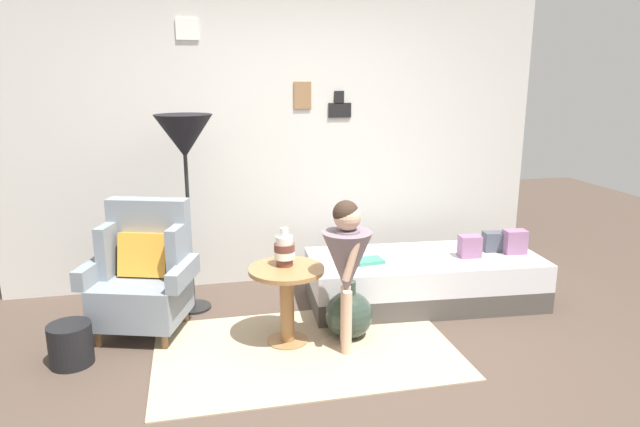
# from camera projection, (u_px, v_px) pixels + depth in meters

# --- Properties ---
(ground_plane) EXTENTS (12.00, 12.00, 0.00)m
(ground_plane) POSITION_uv_depth(u_px,v_px,m) (330.00, 384.00, 3.52)
(ground_plane) COLOR #4C3D33
(gallery_wall) EXTENTS (4.80, 0.12, 2.60)m
(gallery_wall) POSITION_uv_depth(u_px,v_px,m) (279.00, 139.00, 5.05)
(gallery_wall) COLOR beige
(gallery_wall) RESTS_ON ground
(rug) EXTENTS (2.05, 1.29, 0.01)m
(rug) POSITION_uv_depth(u_px,v_px,m) (305.00, 350.00, 3.93)
(rug) COLOR tan
(rug) RESTS_ON ground
(armchair) EXTENTS (0.87, 0.75, 0.97)m
(armchair) POSITION_uv_depth(u_px,v_px,m) (144.00, 274.00, 4.15)
(armchair) COLOR olive
(armchair) RESTS_ON ground
(daybed) EXTENTS (1.95, 0.93, 0.40)m
(daybed) POSITION_uv_depth(u_px,v_px,m) (424.00, 279.00, 4.73)
(daybed) COLOR #4C4742
(daybed) RESTS_ON ground
(pillow_head) EXTENTS (0.19, 0.13, 0.20)m
(pillow_head) POSITION_uv_depth(u_px,v_px,m) (515.00, 242.00, 4.74)
(pillow_head) COLOR gray
(pillow_head) RESTS_ON daybed
(pillow_mid) EXTENTS (0.20, 0.14, 0.16)m
(pillow_mid) POSITION_uv_depth(u_px,v_px,m) (494.00, 241.00, 4.81)
(pillow_mid) COLOR #474C56
(pillow_mid) RESTS_ON daybed
(pillow_back) EXTENTS (0.18, 0.13, 0.18)m
(pillow_back) POSITION_uv_depth(u_px,v_px,m) (470.00, 246.00, 4.65)
(pillow_back) COLOR gray
(pillow_back) RESTS_ON daybed
(side_table) EXTENTS (0.53, 0.53, 0.56)m
(side_table) POSITION_uv_depth(u_px,v_px,m) (287.00, 290.00, 3.96)
(side_table) COLOR #9E7042
(side_table) RESTS_ON ground
(vase_striped) EXTENTS (0.15, 0.15, 0.27)m
(vase_striped) POSITION_uv_depth(u_px,v_px,m) (284.00, 250.00, 3.94)
(vase_striped) COLOR brown
(vase_striped) RESTS_ON side_table
(floor_lamp) EXTENTS (0.44, 0.44, 1.57)m
(floor_lamp) POSITION_uv_depth(u_px,v_px,m) (184.00, 142.00, 4.31)
(floor_lamp) COLOR black
(floor_lamp) RESTS_ON ground
(person_child) EXTENTS (0.34, 0.34, 1.07)m
(person_child) POSITION_uv_depth(u_px,v_px,m) (347.00, 258.00, 3.77)
(person_child) COLOR #D8AD8E
(person_child) RESTS_ON ground
(book_on_daybed) EXTENTS (0.24, 0.18, 0.03)m
(book_on_daybed) POSITION_uv_depth(u_px,v_px,m) (369.00, 261.00, 4.52)
(book_on_daybed) COLOR #3C876F
(book_on_daybed) RESTS_ON daybed
(demijohn_near) EXTENTS (0.34, 0.34, 0.43)m
(demijohn_near) POSITION_uv_depth(u_px,v_px,m) (349.00, 314.00, 4.10)
(demijohn_near) COLOR #2D3D33
(demijohn_near) RESTS_ON ground
(magazine_basket) EXTENTS (0.28, 0.28, 0.28)m
(magazine_basket) POSITION_uv_depth(u_px,v_px,m) (71.00, 344.00, 3.72)
(magazine_basket) COLOR black
(magazine_basket) RESTS_ON ground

